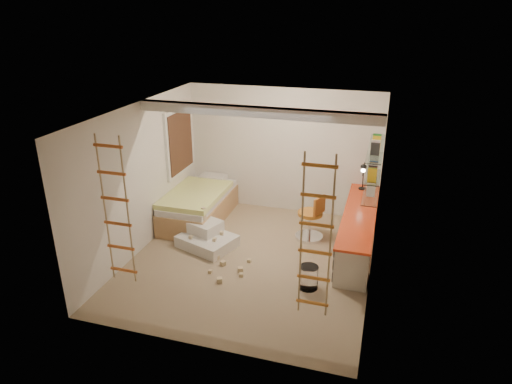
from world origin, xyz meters
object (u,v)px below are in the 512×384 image
(desk, at_px, (358,230))
(play_platform, at_px, (206,237))
(bed, at_px, (199,205))
(swivel_chair, at_px, (311,223))

(desk, distance_m, play_platform, 2.73)
(desk, xyz_separation_m, play_platform, (-2.65, -0.59, -0.24))
(bed, bearing_deg, swivel_chair, -3.94)
(desk, bearing_deg, bed, 173.51)
(swivel_chair, bearing_deg, bed, 176.06)
(desk, height_order, swivel_chair, swivel_chair)
(desk, height_order, bed, desk)
(bed, relative_size, swivel_chair, 2.26)
(desk, distance_m, bed, 3.22)
(swivel_chair, height_order, play_platform, swivel_chair)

